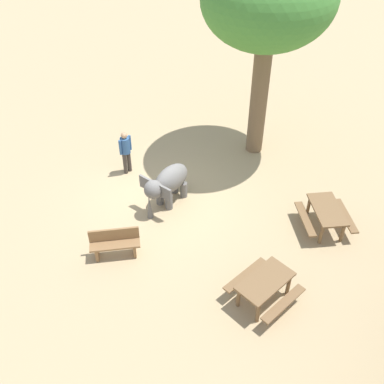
# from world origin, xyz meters

# --- Properties ---
(ground_plane) EXTENTS (60.00, 60.00, 0.00)m
(ground_plane) POSITION_xyz_m (0.00, 0.00, 0.00)
(ground_plane) COLOR tan
(elephant) EXTENTS (1.85, 1.25, 1.29)m
(elephant) POSITION_xyz_m (-0.01, 0.26, 0.82)
(elephant) COLOR slate
(elephant) RESTS_ON ground_plane
(person_handler) EXTENTS (0.51, 0.32, 1.62)m
(person_handler) POSITION_xyz_m (-0.53, -1.91, 0.95)
(person_handler) COLOR #3F3833
(person_handler) RESTS_ON ground_plane
(shade_tree_main) EXTENTS (4.46, 4.09, 7.07)m
(shade_tree_main) POSITION_xyz_m (-4.32, 1.04, 5.41)
(shade_tree_main) COLOR brown
(shade_tree_main) RESTS_ON ground_plane
(wooden_bench) EXTENTS (1.25, 1.30, 0.88)m
(wooden_bench) POSITION_xyz_m (2.62, 0.40, 0.47)
(wooden_bench) COLOR olive
(wooden_bench) RESTS_ON ground_plane
(picnic_table_near) EXTENTS (1.77, 1.76, 0.78)m
(picnic_table_near) POSITION_xyz_m (1.65, 4.58, 0.59)
(picnic_table_near) COLOR brown
(picnic_table_near) RESTS_ON ground_plane
(picnic_table_far) EXTENTS (2.10, 2.10, 0.78)m
(picnic_table_far) POSITION_xyz_m (-1.77, 4.84, 0.59)
(picnic_table_far) COLOR brown
(picnic_table_far) RESTS_ON ground_plane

